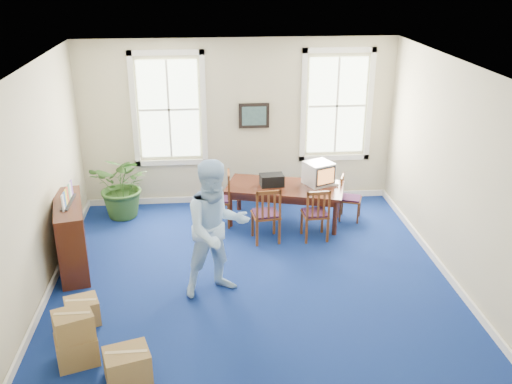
{
  "coord_description": "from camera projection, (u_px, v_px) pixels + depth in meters",
  "views": [
    {
      "loc": [
        -0.63,
        -7.33,
        4.52
      ],
      "look_at": [
        0.1,
        0.6,
        1.25
      ],
      "focal_mm": 40.0,
      "sensor_mm": 36.0,
      "label": 1
    }
  ],
  "objects": [
    {
      "name": "cardboard_boxes",
      "position": [
        92.0,
        331.0,
        6.86
      ],
      "size": [
        1.63,
        1.63,
        0.73
      ],
      "primitive_type": null,
      "rotation": [
        0.0,
        0.0,
        0.33
      ],
      "color": "#9C7843",
      "rests_on": "ground"
    },
    {
      "name": "chair_end_right",
      "position": [
        351.0,
        198.0,
        10.52
      ],
      "size": [
        0.49,
        0.49,
        0.84
      ],
      "primitive_type": null,
      "rotation": [
        0.0,
        0.0,
        1.22
      ],
      "color": "brown",
      "rests_on": "ground"
    },
    {
      "name": "brochure_rack",
      "position": [
        67.0,
        194.0,
        8.54
      ],
      "size": [
        0.25,
        0.61,
        0.27
      ],
      "primitive_type": null,
      "rotation": [
        0.0,
        0.0,
        -0.24
      ],
      "color": "#99999E",
      "rests_on": "credenza"
    },
    {
      "name": "chair_near_right",
      "position": [
        315.0,
        213.0,
        9.77
      ],
      "size": [
        0.45,
        0.45,
        0.95
      ],
      "primitive_type": null,
      "rotation": [
        0.0,
        0.0,
        3.2
      ],
      "color": "brown",
      "rests_on": "ground"
    },
    {
      "name": "window_right",
      "position": [
        337.0,
        106.0,
        10.94
      ],
      "size": [
        1.4,
        0.12,
        2.2
      ],
      "primitive_type": null,
      "color": "white",
      "rests_on": "ground"
    },
    {
      "name": "baseboard_back",
      "position": [
        239.0,
        198.0,
        11.47
      ],
      "size": [
        6.0,
        0.04,
        0.12
      ],
      "primitive_type": "cube",
      "color": "white",
      "rests_on": "ground"
    },
    {
      "name": "ceiling",
      "position": [
        253.0,
        70.0,
        7.31
      ],
      "size": [
        6.5,
        6.5,
        0.0
      ],
      "primitive_type": "plane",
      "rotation": [
        3.14,
        0.0,
        0.0
      ],
      "color": "white",
      "rests_on": "ground"
    },
    {
      "name": "credenza",
      "position": [
        72.0,
        236.0,
        8.8
      ],
      "size": [
        0.7,
        1.47,
        1.11
      ],
      "primitive_type": "cube",
      "rotation": [
        0.0,
        0.0,
        0.22
      ],
      "color": "#3F1A0F",
      "rests_on": "ground"
    },
    {
      "name": "baseboard_left",
      "position": [
        49.0,
        291.0,
        8.25
      ],
      "size": [
        0.04,
        6.5,
        0.12
      ],
      "primitive_type": "cube",
      "color": "white",
      "rests_on": "ground"
    },
    {
      "name": "chair_end_left",
      "position": [
        217.0,
        199.0,
        10.28
      ],
      "size": [
        0.47,
        0.47,
        1.01
      ],
      "primitive_type": null,
      "rotation": [
        0.0,
        0.0,
        -1.6
      ],
      "color": "brown",
      "rests_on": "ground"
    },
    {
      "name": "wall_front",
      "position": [
        285.0,
        323.0,
        4.92
      ],
      "size": [
        6.5,
        0.0,
        6.5
      ],
      "primitive_type": "plane",
      "rotation": [
        -1.57,
        0.0,
        0.0
      ],
      "color": "beige",
      "rests_on": "ground"
    },
    {
      "name": "wall_back",
      "position": [
        238.0,
        123.0,
        10.91
      ],
      "size": [
        6.5,
        0.0,
        6.5
      ],
      "primitive_type": "plane",
      "rotation": [
        1.57,
        0.0,
        0.0
      ],
      "color": "beige",
      "rests_on": "ground"
    },
    {
      "name": "wall_picture",
      "position": [
        254.0,
        116.0,
        10.83
      ],
      "size": [
        0.58,
        0.06,
        0.48
      ],
      "primitive_type": null,
      "color": "black",
      "rests_on": "ground"
    },
    {
      "name": "game_console",
      "position": [
        334.0,
        183.0,
        10.37
      ],
      "size": [
        0.2,
        0.23,
        0.05
      ],
      "primitive_type": "cube",
      "rotation": [
        0.0,
        0.0,
        -0.19
      ],
      "color": "white",
      "rests_on": "conference_table"
    },
    {
      "name": "man",
      "position": [
        217.0,
        229.0,
        7.98
      ],
      "size": [
        1.19,
        1.05,
        2.02
      ],
      "primitive_type": "imported",
      "rotation": [
        0.0,
        0.0,
        0.35
      ],
      "color": "#A9D2FB",
      "rests_on": "ground"
    },
    {
      "name": "wall_left",
      "position": [
        31.0,
        193.0,
        7.67
      ],
      "size": [
        0.0,
        6.5,
        6.5
      ],
      "primitive_type": "plane",
      "rotation": [
        1.57,
        0.0,
        1.57
      ],
      "color": "beige",
      "rests_on": "ground"
    },
    {
      "name": "equipment_bag",
      "position": [
        272.0,
        180.0,
        10.29
      ],
      "size": [
        0.44,
        0.31,
        0.21
      ],
      "primitive_type": "cube",
      "rotation": [
        0.0,
        0.0,
        0.09
      ],
      "color": "black",
      "rests_on": "conference_table"
    },
    {
      "name": "crt_tv",
      "position": [
        318.0,
        173.0,
        10.32
      ],
      "size": [
        0.62,
        0.64,
        0.41
      ],
      "primitive_type": null,
      "rotation": [
        0.0,
        0.0,
        0.43
      ],
      "color": "#B7B7BC",
      "rests_on": "conference_table"
    },
    {
      "name": "conference_table",
      "position": [
        285.0,
        204.0,
        10.44
      ],
      "size": [
        2.26,
        1.48,
        0.71
      ],
      "primitive_type": null,
      "rotation": [
        0.0,
        0.0,
        -0.28
      ],
      "color": "#3F1A0F",
      "rests_on": "ground"
    },
    {
      "name": "baseboard_right",
      "position": [
        445.0,
        272.0,
        8.75
      ],
      "size": [
        0.04,
        6.5,
        0.12
      ],
      "primitive_type": "cube",
      "color": "white",
      "rests_on": "ground"
    },
    {
      "name": "chair_near_left",
      "position": [
        266.0,
        214.0,
        9.69
      ],
      "size": [
        0.5,
        0.5,
        1.0
      ],
      "primitive_type": null,
      "rotation": [
        0.0,
        0.0,
        3.25
      ],
      "color": "brown",
      "rests_on": "ground"
    },
    {
      "name": "potted_plant",
      "position": [
        124.0,
        185.0,
        10.56
      ],
      "size": [
        1.37,
        1.27,
        1.25
      ],
      "primitive_type": "imported",
      "rotation": [
        0.0,
        0.0,
        -0.31
      ],
      "color": "#2B501D",
      "rests_on": "ground"
    },
    {
      "name": "window_left",
      "position": [
        169.0,
        109.0,
        10.67
      ],
      "size": [
        1.4,
        0.12,
        2.2
      ],
      "primitive_type": null,
      "color": "white",
      "rests_on": "ground"
    },
    {
      "name": "wall_right",
      "position": [
        461.0,
        178.0,
        8.17
      ],
      "size": [
        0.0,
        6.5,
        6.5
      ],
      "primitive_type": "plane",
      "rotation": [
        1.57,
        0.0,
        -1.57
      ],
      "color": "beige",
      "rests_on": "ground"
    },
    {
      "name": "floor",
      "position": [
        253.0,
        285.0,
        8.53
      ],
      "size": [
        6.5,
        6.5,
        0.0
      ],
      "primitive_type": "plane",
      "color": "navy",
      "rests_on": "ground"
    }
  ]
}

